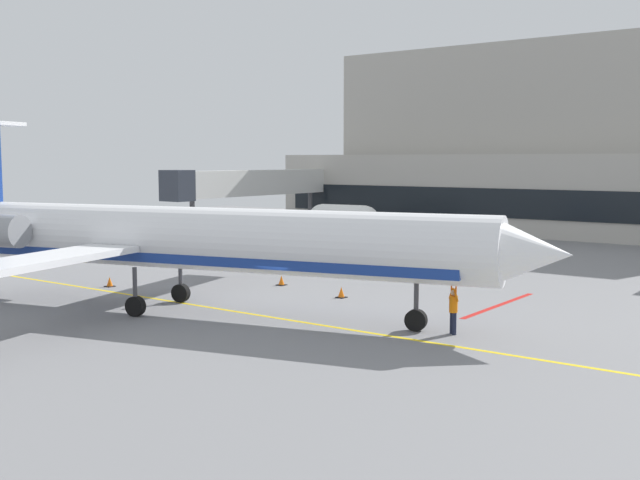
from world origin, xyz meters
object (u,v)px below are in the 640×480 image
baggage_tug (429,244)px  fuel_tank (343,219)px  marshaller (453,309)px  regional_jet (173,238)px

baggage_tug → fuel_tank: fuel_tank is taller
baggage_tug → marshaller: bearing=-59.2°
regional_jet → marshaller: 13.28m
regional_jet → fuel_tank: regional_jet is taller
baggage_tug → fuel_tank: size_ratio=0.60×
fuel_tank → marshaller: (25.57, -28.96, -0.61)m
marshaller → regional_jet: bearing=-165.7°
baggage_tug → marshaller: baggage_tug is taller
regional_jet → fuel_tank: (-12.91, 32.19, -1.73)m
baggage_tug → fuel_tank: bearing=147.9°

